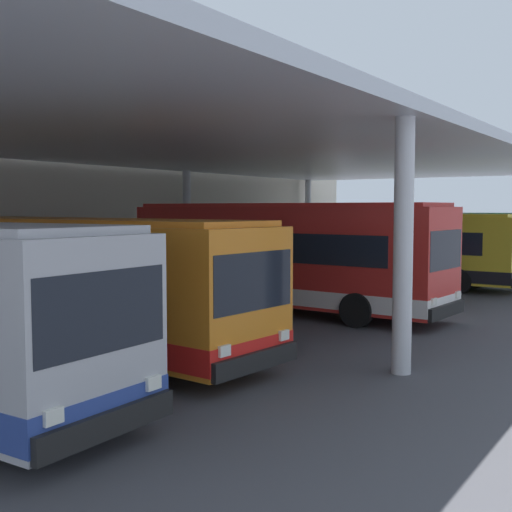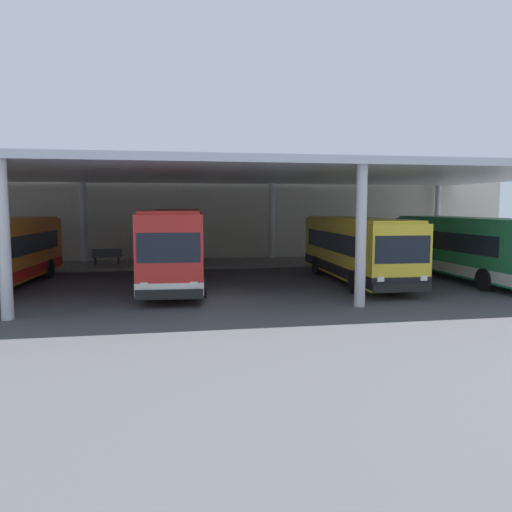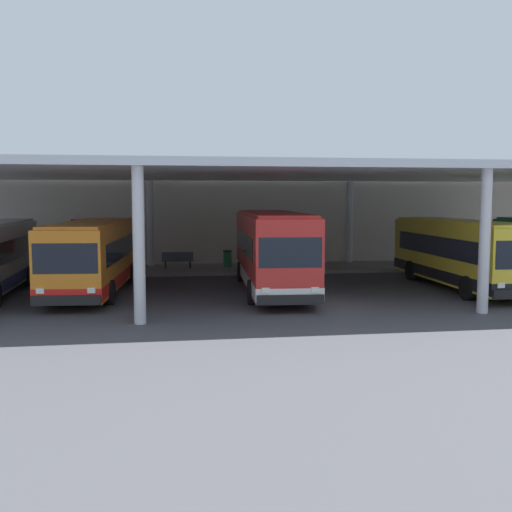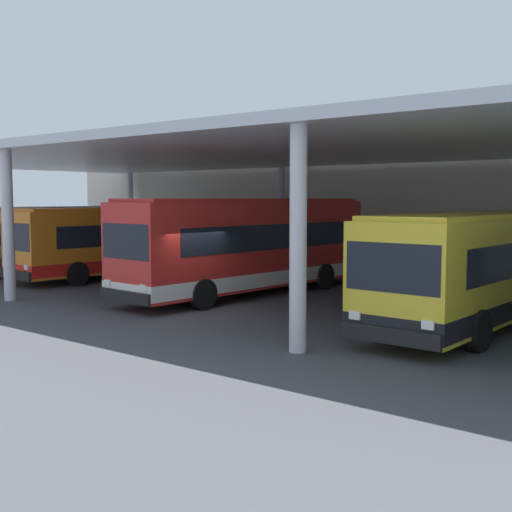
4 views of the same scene
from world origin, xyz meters
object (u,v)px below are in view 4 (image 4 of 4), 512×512
(bus_second_bay, at_px, (124,241))
(banner_sign, at_px, (197,228))
(trash_bin, at_px, (336,259))
(bench_waiting, at_px, (286,256))
(bus_middle_bay, at_px, (249,245))
(bus_far_bay, at_px, (481,267))
(bus_nearest_bay, at_px, (59,237))

(bus_second_bay, bearing_deg, banner_sign, 103.64)
(bus_second_bay, distance_m, trash_bin, 10.04)
(banner_sign, bearing_deg, trash_bin, 6.87)
(bench_waiting, bearing_deg, bus_middle_bay, -62.92)
(bus_second_bay, height_order, banner_sign, banner_sign)
(bus_middle_bay, relative_size, bus_far_bay, 1.08)
(bus_second_bay, distance_m, banner_sign, 6.58)
(bus_far_bay, bearing_deg, bus_nearest_bay, 177.76)
(bus_far_bay, distance_m, trash_bin, 13.22)
(bus_nearest_bay, bearing_deg, bus_middle_bay, -1.63)
(bus_middle_bay, height_order, trash_bin, bus_middle_bay)
(bus_nearest_bay, height_order, bench_waiting, bus_nearest_bay)
(bus_nearest_bay, relative_size, bus_middle_bay, 0.92)
(bus_nearest_bay, height_order, bus_second_bay, same)
(bus_middle_bay, distance_m, bench_waiting, 9.01)
(bus_middle_bay, bearing_deg, bench_waiting, 117.08)
(bench_waiting, height_order, banner_sign, banner_sign)
(bus_middle_bay, bearing_deg, trash_bin, 98.28)
(bus_middle_bay, height_order, banner_sign, bus_middle_bay)
(bus_middle_bay, xyz_separation_m, bench_waiting, (-4.07, 7.95, -1.18))
(bus_middle_bay, height_order, bench_waiting, bus_middle_bay)
(bus_far_bay, height_order, banner_sign, banner_sign)
(bus_second_bay, relative_size, banner_sign, 3.34)
(bus_nearest_bay, relative_size, banner_sign, 3.30)
(bench_waiting, bearing_deg, banner_sign, -170.77)
(bus_nearest_bay, distance_m, bus_second_bay, 4.57)
(bus_nearest_bay, height_order, banner_sign, banner_sign)
(bus_nearest_bay, height_order, trash_bin, bus_nearest_bay)
(bench_waiting, distance_m, trash_bin, 2.89)
(bench_waiting, bearing_deg, bus_nearest_bay, -137.88)
(bus_second_bay, distance_m, bus_far_bay, 16.81)
(bus_middle_bay, distance_m, trash_bin, 8.24)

